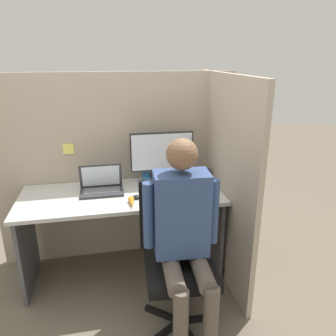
# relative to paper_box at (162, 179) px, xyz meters

# --- Properties ---
(ground_plane) EXTENTS (12.00, 12.00, 0.00)m
(ground_plane) POSITION_rel_paper_box_xyz_m (-0.36, -0.50, -0.78)
(ground_plane) COLOR #665B4C
(cubicle_panel_back) EXTENTS (2.11, 0.05, 1.68)m
(cubicle_panel_back) POSITION_rel_paper_box_xyz_m (-0.36, 0.19, 0.06)
(cubicle_panel_back) COLOR tan
(cubicle_panel_back) RESTS_ON ground
(cubicle_panel_right) EXTENTS (0.04, 1.30, 1.68)m
(cubicle_panel_right) POSITION_rel_paper_box_xyz_m (0.47, -0.23, 0.06)
(cubicle_panel_right) COLOR tan
(cubicle_panel_right) RESTS_ON ground
(desk) EXTENTS (1.61, 0.66, 0.75)m
(desk) POSITION_rel_paper_box_xyz_m (-0.36, -0.17, -0.21)
(desk) COLOR #B7B7B2
(desk) RESTS_ON ground
(paper_box) EXTENTS (0.31, 0.25, 0.06)m
(paper_box) POSITION_rel_paper_box_xyz_m (0.00, 0.00, 0.00)
(paper_box) COLOR #236BAD
(paper_box) RESTS_ON desk
(monitor) EXTENTS (0.54, 0.23, 0.39)m
(monitor) POSITION_rel_paper_box_xyz_m (0.00, 0.00, 0.23)
(monitor) COLOR #232328
(monitor) RESTS_ON paper_box
(laptop) EXTENTS (0.34, 0.21, 0.22)m
(laptop) POSITION_rel_paper_box_xyz_m (-0.52, -0.10, 0.01)
(laptop) COLOR #2D2D33
(laptop) RESTS_ON desk
(mouse) EXTENTS (0.06, 0.05, 0.03)m
(mouse) POSITION_rel_paper_box_xyz_m (-0.26, -0.29, -0.02)
(mouse) COLOR black
(mouse) RESTS_ON desk
(stapler) EXTENTS (0.04, 0.13, 0.04)m
(stapler) POSITION_rel_paper_box_xyz_m (0.34, -0.10, -0.01)
(stapler) COLOR #2D2D33
(stapler) RESTS_ON desk
(carrot_toy) EXTENTS (0.05, 0.16, 0.05)m
(carrot_toy) POSITION_rel_paper_box_xyz_m (-0.30, -0.40, -0.01)
(carrot_toy) COLOR orange
(carrot_toy) RESTS_ON desk
(office_chair) EXTENTS (0.53, 0.57, 1.00)m
(office_chair) POSITION_rel_paper_box_xyz_m (-0.04, -0.73, -0.26)
(office_chair) COLOR black
(office_chair) RESTS_ON ground
(person) EXTENTS (0.48, 0.48, 1.35)m
(person) POSITION_rel_paper_box_xyz_m (-0.03, -0.89, -0.00)
(person) COLOR brown
(person) RESTS_ON ground
(coffee_mug) EXTENTS (0.09, 0.09, 0.11)m
(coffee_mug) POSITION_rel_paper_box_xyz_m (0.38, -0.02, 0.02)
(coffee_mug) COLOR #232328
(coffee_mug) RESTS_ON desk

